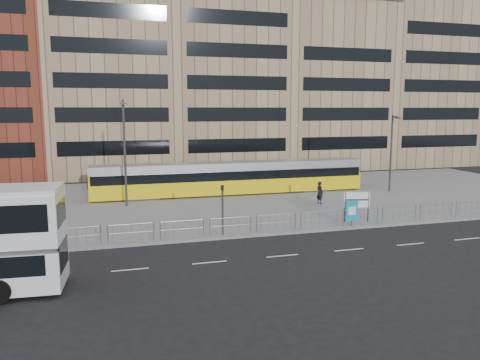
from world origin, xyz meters
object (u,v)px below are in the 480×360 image
object	(u,v)px
ad_panel	(352,211)
pedestrian	(320,193)
lamp_post_west	(125,149)
tram	(232,178)
lamp_post_east	(392,150)
traffic_light_west	(223,203)
station_sign	(357,201)

from	to	relation	value
ad_panel	pedestrian	world-z (taller)	pedestrian
pedestrian	lamp_post_west	xyz separation A→B (m)	(-15.25, 3.26, 3.65)
pedestrian	ad_panel	bearing A→B (deg)	153.17
ad_panel	lamp_post_west	world-z (taller)	lamp_post_west
tram	lamp_post_east	xyz separation A→B (m)	(14.66, -2.77, 2.47)
tram	traffic_light_west	distance (m)	13.97
tram	lamp_post_east	world-z (taller)	lamp_post_east
station_sign	lamp_post_east	xyz separation A→B (m)	(9.17, 9.87, 2.50)
ad_panel	pedestrian	xyz separation A→B (m)	(1.14, 7.25, -0.06)
lamp_post_west	ad_panel	bearing A→B (deg)	-36.69
station_sign	pedestrian	xyz separation A→B (m)	(0.29, 6.37, -0.52)
lamp_post_east	tram	bearing A→B (deg)	169.31
ad_panel	lamp_post_east	xyz separation A→B (m)	(10.03, 10.74, 2.96)
lamp_post_east	station_sign	bearing A→B (deg)	-132.91
ad_panel	tram	bearing A→B (deg)	106.75
tram	ad_panel	xyz separation A→B (m)	(4.64, -13.51, -0.49)
station_sign	pedestrian	distance (m)	6.40
tram	station_sign	bearing A→B (deg)	-66.05
lamp_post_west	lamp_post_east	world-z (taller)	lamp_post_west
lamp_post_west	lamp_post_east	bearing A→B (deg)	0.55
ad_panel	lamp_post_west	size ratio (longest dim) A/B	0.20
tram	lamp_post_west	xyz separation A→B (m)	(-9.47, -3.00, 3.11)
traffic_light_west	lamp_post_west	bearing A→B (deg)	95.98
tram	lamp_post_east	size ratio (longest dim) A/B	3.47
tram	ad_panel	size ratio (longest dim) A/B	14.90
pedestrian	traffic_light_west	size ratio (longest dim) A/B	0.59
tram	pedestrian	xyz separation A→B (m)	(5.78, -6.26, -0.55)
station_sign	lamp_post_east	world-z (taller)	lamp_post_east
traffic_light_west	tram	bearing A→B (deg)	51.47
lamp_post_east	ad_panel	bearing A→B (deg)	-133.02
ad_panel	lamp_post_east	size ratio (longest dim) A/B	0.23
tram	ad_panel	distance (m)	14.29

